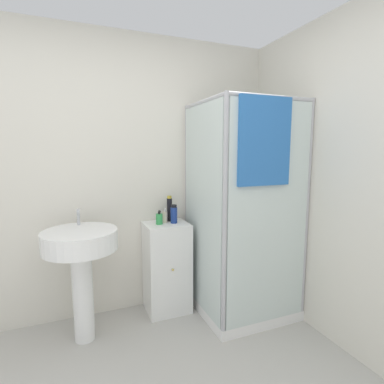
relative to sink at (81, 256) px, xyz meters
name	(u,v)px	position (x,y,z in m)	size (l,w,h in m)	color
wall_back	(91,178)	(0.12, 0.39, 0.56)	(6.40, 0.06, 2.50)	silver
shower_enclosure	(240,254)	(1.33, -0.13, -0.12)	(0.81, 0.84, 1.90)	white
vanity_cabinet	(167,267)	(0.74, 0.18, -0.27)	(0.39, 0.36, 0.83)	white
sink	(81,256)	(0.00, 0.00, 0.00)	(0.56, 0.56, 1.02)	white
soap_dispenser	(159,219)	(0.67, 0.18, 0.19)	(0.06, 0.06, 0.13)	green
shampoo_bottle_tall_black	(170,209)	(0.79, 0.25, 0.26)	(0.05, 0.05, 0.24)	black
shampoo_bottle_blue	(174,214)	(0.81, 0.17, 0.22)	(0.06, 0.06, 0.17)	navy
lotion_bottle_white	(165,217)	(0.74, 0.22, 0.19)	(0.05, 0.05, 0.13)	beige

